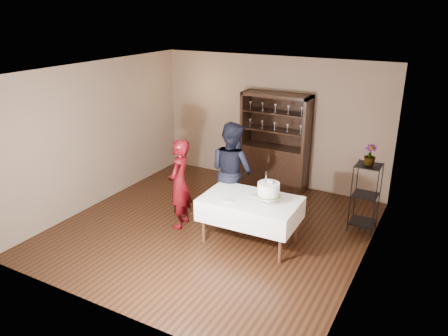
{
  "coord_description": "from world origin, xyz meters",
  "views": [
    {
      "loc": [
        3.41,
        -5.82,
        3.64
      ],
      "look_at": [
        0.17,
        0.1,
        1.12
      ],
      "focal_mm": 35.0,
      "sensor_mm": 36.0,
      "label": 1
    }
  ],
  "objects_px": {
    "potted_plant": "(370,155)",
    "woman": "(180,184)",
    "china_hutch": "(274,157)",
    "cake": "(268,190)",
    "cake_table": "(250,209)",
    "plant_etagere": "(365,195)",
    "man": "(232,171)"
  },
  "relations": [
    {
      "from": "woman",
      "to": "cake",
      "type": "distance_m",
      "value": 1.62
    },
    {
      "from": "china_hutch",
      "to": "man",
      "type": "relative_size",
      "value": 1.13
    },
    {
      "from": "plant_etagere",
      "to": "cake",
      "type": "distance_m",
      "value": 1.81
    },
    {
      "from": "woman",
      "to": "plant_etagere",
      "type": "bearing_deg",
      "value": 102.9
    },
    {
      "from": "china_hutch",
      "to": "cake_table",
      "type": "height_order",
      "value": "china_hutch"
    },
    {
      "from": "woman",
      "to": "man",
      "type": "bearing_deg",
      "value": 128.1
    },
    {
      "from": "man",
      "to": "plant_etagere",
      "type": "bearing_deg",
      "value": -146.33
    },
    {
      "from": "china_hutch",
      "to": "cake_table",
      "type": "bearing_deg",
      "value": -76.6
    },
    {
      "from": "plant_etagere",
      "to": "man",
      "type": "xyz_separation_m",
      "value": [
        -2.21,
        -0.61,
        0.24
      ]
    },
    {
      "from": "plant_etagere",
      "to": "potted_plant",
      "type": "distance_m",
      "value": 0.71
    },
    {
      "from": "plant_etagere",
      "to": "potted_plant",
      "type": "relative_size",
      "value": 3.48
    },
    {
      "from": "plant_etagere",
      "to": "woman",
      "type": "height_order",
      "value": "woman"
    },
    {
      "from": "plant_etagere",
      "to": "cake",
      "type": "bearing_deg",
      "value": -133.12
    },
    {
      "from": "china_hutch",
      "to": "cake",
      "type": "distance_m",
      "value": 2.52
    },
    {
      "from": "cake_table",
      "to": "cake",
      "type": "relative_size",
      "value": 2.98
    },
    {
      "from": "cake_table",
      "to": "man",
      "type": "relative_size",
      "value": 0.88
    },
    {
      "from": "china_hutch",
      "to": "woman",
      "type": "height_order",
      "value": "china_hutch"
    },
    {
      "from": "woman",
      "to": "china_hutch",
      "type": "bearing_deg",
      "value": 150.01
    },
    {
      "from": "china_hutch",
      "to": "plant_etagere",
      "type": "height_order",
      "value": "china_hutch"
    },
    {
      "from": "potted_plant",
      "to": "woman",
      "type": "bearing_deg",
      "value": -154.23
    },
    {
      "from": "man",
      "to": "woman",
      "type": "bearing_deg",
      "value": 69.26
    },
    {
      "from": "plant_etagere",
      "to": "woman",
      "type": "xyz_separation_m",
      "value": [
        -2.82,
        -1.36,
        0.13
      ]
    },
    {
      "from": "china_hutch",
      "to": "woman",
      "type": "distance_m",
      "value": 2.53
    },
    {
      "from": "plant_etagere",
      "to": "woman",
      "type": "bearing_deg",
      "value": -154.23
    },
    {
      "from": "plant_etagere",
      "to": "cake",
      "type": "xyz_separation_m",
      "value": [
        -1.22,
        -1.3,
        0.32
      ]
    },
    {
      "from": "plant_etagere",
      "to": "man",
      "type": "bearing_deg",
      "value": -164.61
    },
    {
      "from": "woman",
      "to": "cake",
      "type": "xyz_separation_m",
      "value": [
        1.61,
        0.06,
        0.19
      ]
    },
    {
      "from": "plant_etagere",
      "to": "cake_table",
      "type": "bearing_deg",
      "value": -139.63
    },
    {
      "from": "cake",
      "to": "cake_table",
      "type": "bearing_deg",
      "value": 178.68
    },
    {
      "from": "cake_table",
      "to": "potted_plant",
      "type": "bearing_deg",
      "value": 40.4
    },
    {
      "from": "china_hutch",
      "to": "man",
      "type": "distance_m",
      "value": 1.68
    },
    {
      "from": "china_hutch",
      "to": "plant_etagere",
      "type": "distance_m",
      "value": 2.33
    }
  ]
}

